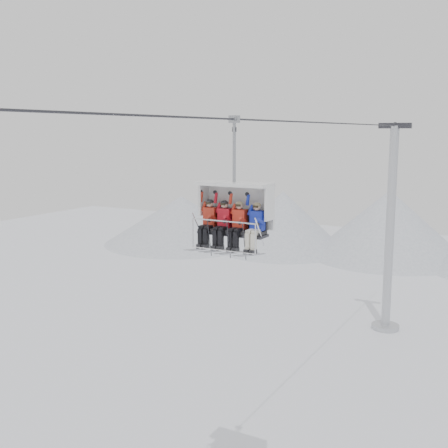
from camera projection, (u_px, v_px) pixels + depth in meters
The scene contains 8 objects.
ridgeline at pixel (419, 236), 54.80m from camera, with size 72.00×21.00×7.00m.
lift_tower_right at pixel (389, 243), 36.28m from camera, with size 2.00×1.80×13.48m.
haul_cable at pixel (224, 119), 16.09m from camera, with size 0.06×0.06×50.00m, color #2C2C31.
chairlift_carrier at pixel (236, 207), 17.17m from camera, with size 2.32×1.17×3.98m.
skier_far_left at pixel (209, 221), 17.36m from camera, with size 0.40×1.69×1.59m.
skier_center_left at pixel (223, 222), 17.11m from camera, with size 0.40×1.69×1.59m.
skier_center_right at pixel (238, 224), 16.86m from camera, with size 0.40×1.69×1.59m.
skier_far_right at pixel (256, 225), 16.59m from camera, with size 0.40×1.69×1.59m.
Camera 1 is at (7.97, -14.30, 12.94)m, focal length 45.00 mm.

